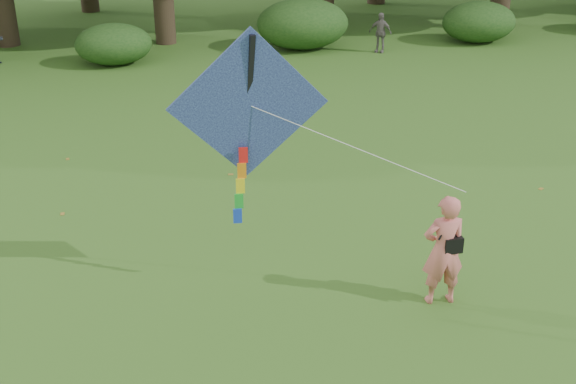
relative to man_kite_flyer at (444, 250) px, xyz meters
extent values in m
plane|color=#265114|center=(-0.89, -0.49, -0.94)|extent=(100.00, 100.00, 0.00)
imported|color=#D96E66|center=(0.00, 0.00, 0.00)|extent=(0.71, 0.49, 1.88)
imported|color=slate|center=(4.77, 16.18, -0.20)|extent=(0.90, 0.81, 1.47)
cube|color=black|center=(0.12, -0.03, 0.11)|extent=(0.30, 0.20, 0.26)
cylinder|color=black|center=(0.00, -0.04, 0.48)|extent=(0.33, 0.14, 0.47)
cube|color=#235597|center=(-2.85, 1.14, 2.23)|extent=(2.47, 0.44, 2.44)
cube|color=black|center=(-2.85, 1.17, 2.23)|extent=(0.17, 0.58, 2.21)
cylinder|color=white|center=(-1.30, 0.54, 1.62)|extent=(3.11, 1.20, 1.24)
cube|color=red|center=(-2.95, 1.16, 1.43)|extent=(0.14, 0.06, 0.26)
cube|color=orange|center=(-2.98, 1.16, 1.17)|extent=(0.14, 0.06, 0.26)
cube|color=yellow|center=(-3.01, 1.16, 0.91)|extent=(0.14, 0.06, 0.26)
cube|color=green|center=(-3.04, 1.16, 0.65)|extent=(0.14, 0.06, 0.26)
cube|color=blue|center=(-3.07, 1.16, 0.39)|extent=(0.14, 0.06, 0.26)
cylinder|color=#3A2D1E|center=(-2.89, 19.51, 0.64)|extent=(0.80, 0.80, 3.15)
ellipsoid|color=#264919|center=(-4.89, 16.61, -0.23)|extent=(2.66, 2.09, 1.42)
ellipsoid|color=#264919|center=(2.11, 17.41, 0.00)|extent=(3.50, 2.75, 1.88)
ellipsoid|color=#264919|center=(9.11, 16.91, -0.15)|extent=(2.94, 2.31, 1.58)
cube|color=olive|center=(-2.48, 5.92, -0.93)|extent=(0.13, 0.10, 0.01)
cube|color=olive|center=(-0.84, 8.41, -0.93)|extent=(0.09, 0.13, 0.01)
cube|color=olive|center=(4.00, 3.59, -0.93)|extent=(0.14, 0.13, 0.01)
cube|color=olive|center=(-6.12, 4.68, -0.93)|extent=(0.08, 0.12, 0.01)
cube|color=olive|center=(-0.65, 9.52, -0.93)|extent=(0.13, 0.14, 0.01)
cube|color=olive|center=(0.53, 11.19, -0.93)|extent=(0.13, 0.14, 0.01)
cube|color=olive|center=(-6.15, 7.74, -0.93)|extent=(0.09, 0.13, 0.01)
camera|label=1|loc=(-4.63, -9.10, 5.56)|focal=45.00mm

